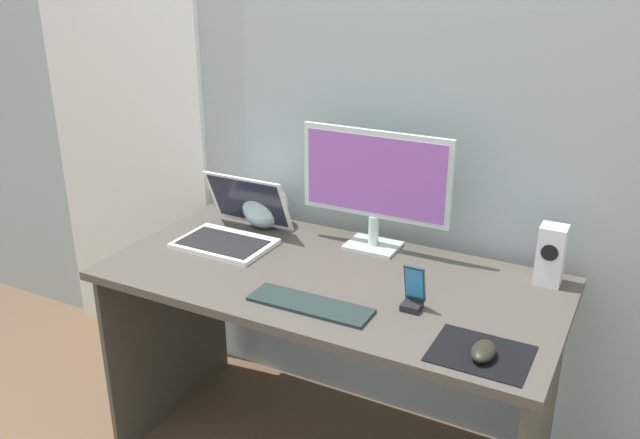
{
  "coord_description": "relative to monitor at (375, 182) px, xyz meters",
  "views": [
    {
      "loc": [
        0.86,
        -1.71,
        1.7
      ],
      "look_at": [
        -0.03,
        -0.02,
        0.94
      ],
      "focal_mm": 37.63,
      "sensor_mm": 36.0,
      "label": 1
    }
  ],
  "objects": [
    {
      "name": "door_left",
      "position": [
        -1.21,
        0.13,
        0.03
      ],
      "size": [
        0.82,
        0.02,
        2.02
      ],
      "primitive_type": "cube",
      "color": "white",
      "rests_on": "ground_plane"
    },
    {
      "name": "fishbowl",
      "position": [
        -0.44,
        -0.01,
        -0.16
      ],
      "size": [
        0.17,
        0.17,
        0.17
      ],
      "primitive_type": "sphere",
      "color": "silver",
      "rests_on": "desk"
    },
    {
      "name": "mousepad",
      "position": [
        0.51,
        -0.49,
        -0.24
      ],
      "size": [
        0.25,
        0.2,
        0.0
      ],
      "primitive_type": "cube",
      "color": "black",
      "rests_on": "desk"
    },
    {
      "name": "speaker_right",
      "position": [
        0.59,
        0.0,
        -0.14
      ],
      "size": [
        0.08,
        0.08,
        0.19
      ],
      "color": "white",
      "rests_on": "desk"
    },
    {
      "name": "monitor",
      "position": [
        0.0,
        0.0,
        0.0
      ],
      "size": [
        0.53,
        0.14,
        0.42
      ],
      "color": "silver",
      "rests_on": "desk"
    },
    {
      "name": "wall_back",
      "position": [
        -0.03,
        0.16,
        0.27
      ],
      "size": [
        6.0,
        0.04,
        2.5
      ],
      "primitive_type": "cube",
      "color": "#A1ACAE",
      "rests_on": "ground_plane"
    },
    {
      "name": "laptop",
      "position": [
        -0.46,
        -0.18,
        -0.19
      ],
      "size": [
        0.33,
        0.32,
        0.22
      ],
      "color": "white",
      "rests_on": "desk"
    },
    {
      "name": "phone_in_dock",
      "position": [
        0.27,
        -0.34,
        -0.19
      ],
      "size": [
        0.06,
        0.06,
        0.14
      ],
      "color": "black",
      "rests_on": "desk"
    },
    {
      "name": "mouse",
      "position": [
        0.52,
        -0.5,
        -0.22
      ],
      "size": [
        0.06,
        0.1,
        0.04
      ],
      "primitive_type": "ellipsoid",
      "rotation": [
        0.0,
        0.0,
        0.02
      ],
      "color": "black",
      "rests_on": "mousepad"
    },
    {
      "name": "desk",
      "position": [
        -0.03,
        -0.26,
        -0.39
      ],
      "size": [
        1.45,
        0.71,
        0.75
      ],
      "color": "#4C453E",
      "rests_on": "ground_plane"
    },
    {
      "name": "keyboard_external",
      "position": [
        0.01,
        -0.47,
        -0.23
      ],
      "size": [
        0.37,
        0.12,
        0.01
      ],
      "primitive_type": "cube",
      "rotation": [
        0.0,
        0.0,
        0.01
      ],
      "color": "#202E2C",
      "rests_on": "desk"
    }
  ]
}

